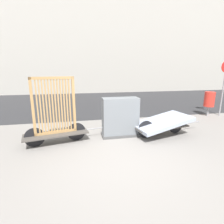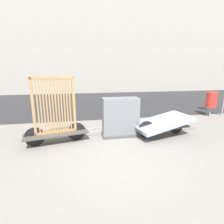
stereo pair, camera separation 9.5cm
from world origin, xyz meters
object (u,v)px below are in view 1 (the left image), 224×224
at_px(bike_cart_with_mattress, 162,123).
at_px(trash_bin, 209,99).
at_px(sign_post, 224,80).
at_px(bike_cart_with_bedframe, 56,120).
at_px(utility_cabinet, 120,118).

height_order(bike_cart_with_mattress, trash_bin, trash_bin).
bearing_deg(sign_post, trash_bin, 179.31).
xyz_separation_m(bike_cart_with_bedframe, utility_cabinet, (1.89, 0.22, -0.11)).
bearing_deg(bike_cart_with_mattress, utility_cabinet, 161.11).
relative_size(utility_cabinet, sign_post, 0.49).
relative_size(bike_cart_with_bedframe, utility_cabinet, 2.02).
xyz_separation_m(bike_cart_with_bedframe, bike_cart_with_mattress, (3.18, -0.00, -0.27)).
distance_m(bike_cart_with_bedframe, sign_post, 7.26).
distance_m(bike_cart_with_mattress, utility_cabinet, 1.32).
relative_size(trash_bin, sign_post, 0.44).
bearing_deg(bike_cart_with_bedframe, bike_cart_with_mattress, -12.00).
bearing_deg(bike_cart_with_mattress, trash_bin, 20.28).
bearing_deg(sign_post, utility_cabinet, -163.03).
bearing_deg(utility_cabinet, trash_bin, 19.28).
distance_m(bike_cart_with_bedframe, utility_cabinet, 1.91).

